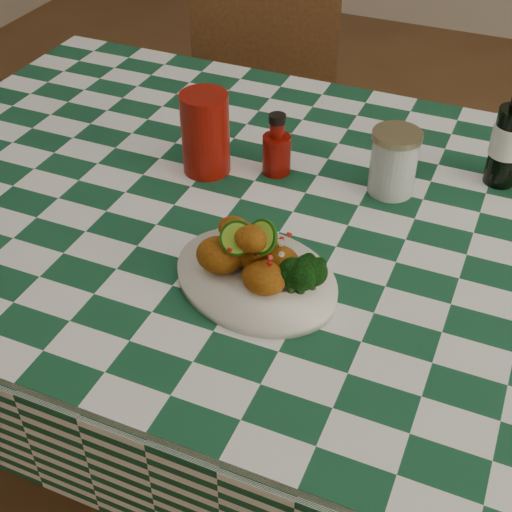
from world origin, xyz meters
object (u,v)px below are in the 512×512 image
at_px(red_tumbler, 205,133).
at_px(mason_jar, 394,162).
at_px(ketchup_bottle, 277,144).
at_px(wooden_chair_left, 259,142).
at_px(dining_table, 287,361).
at_px(fried_chicken_pile, 254,251).
at_px(plate, 256,279).
at_px(beer_bottle, 511,130).

distance_m(red_tumbler, mason_jar, 0.35).
relative_size(ketchup_bottle, wooden_chair_left, 0.13).
bearing_deg(mason_jar, ketchup_bottle, -173.95).
distance_m(red_tumbler, ketchup_bottle, 0.14).
relative_size(dining_table, ketchup_bottle, 13.65).
height_order(dining_table, mason_jar, mason_jar).
relative_size(red_tumbler, ketchup_bottle, 1.30).
relative_size(ketchup_bottle, mason_jar, 1.00).
bearing_deg(mason_jar, fried_chicken_pile, -110.95).
relative_size(plate, ketchup_bottle, 2.28).
distance_m(dining_table, wooden_chair_left, 0.79).
relative_size(red_tumbler, mason_jar, 1.30).
distance_m(mason_jar, beer_bottle, 0.22).
bearing_deg(wooden_chair_left, ketchup_bottle, -82.42).
relative_size(fried_chicken_pile, red_tumbler, 0.91).
bearing_deg(plate, wooden_chair_left, 112.74).
xyz_separation_m(dining_table, mason_jar, (0.14, 0.13, 0.45)).
bearing_deg(beer_bottle, ketchup_bottle, -161.45).
xyz_separation_m(plate, wooden_chair_left, (-0.38, 0.90, -0.32)).
relative_size(plate, beer_bottle, 1.25).
bearing_deg(red_tumbler, plate, -50.86).
relative_size(plate, wooden_chair_left, 0.29).
height_order(dining_table, ketchup_bottle, ketchup_bottle).
relative_size(fried_chicken_pile, ketchup_bottle, 1.19).
bearing_deg(ketchup_bottle, mason_jar, 6.05).
bearing_deg(dining_table, plate, -85.66).
relative_size(beer_bottle, wooden_chair_left, 0.23).
height_order(dining_table, plate, plate).
bearing_deg(plate, dining_table, 94.34).
height_order(dining_table, red_tumbler, red_tumbler).
bearing_deg(dining_table, red_tumbler, 162.16).
bearing_deg(beer_bottle, mason_jar, -148.51).
height_order(fried_chicken_pile, ketchup_bottle, ketchup_bottle).
bearing_deg(fried_chicken_pile, plate, 0.00).
xyz_separation_m(plate, mason_jar, (0.13, 0.34, 0.05)).
xyz_separation_m(plate, fried_chicken_pile, (-0.00, 0.00, 0.06)).
bearing_deg(ketchup_bottle, fried_chicken_pile, -74.16).
bearing_deg(plate, fried_chicken_pile, 180.00).
bearing_deg(beer_bottle, plate, -124.39).
bearing_deg(ketchup_bottle, beer_bottle, 18.55).
distance_m(dining_table, fried_chicken_pile, 0.50).
distance_m(plate, mason_jar, 0.36).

